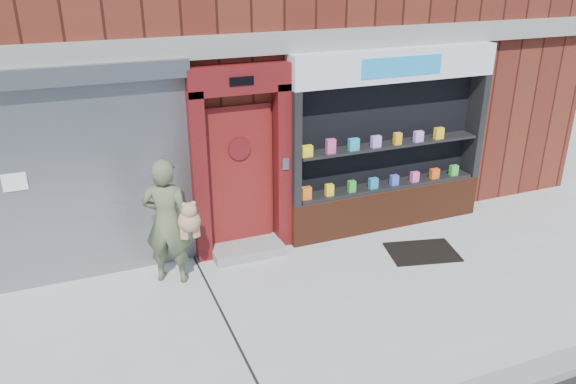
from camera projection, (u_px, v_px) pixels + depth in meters
ground at (340, 301)px, 7.55m from camera, size 80.00×80.00×0.00m
shutter_bay at (78, 164)px, 7.49m from camera, size 3.10×0.30×3.04m
red_door_bay at (241, 163)px, 8.32m from camera, size 1.52×0.58×2.90m
pharmacy_bay at (388, 149)px, 9.17m from camera, size 3.50×0.41×3.00m
woman at (169, 222)px, 7.71m from camera, size 0.83×0.69×1.83m
doormat at (422, 252)px, 8.78m from camera, size 1.20×0.96×0.03m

